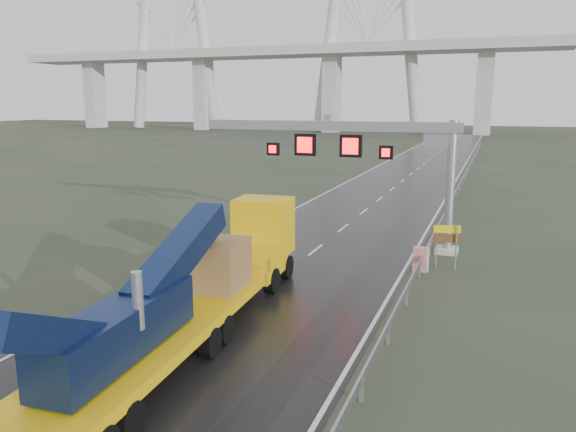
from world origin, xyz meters
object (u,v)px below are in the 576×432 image
at_px(heavy_haul_truck, 200,284).
at_px(exit_sign_pair, 447,238).
at_px(striped_barrier, 421,259).
at_px(sign_gantry, 363,148).

bearing_deg(heavy_haul_truck, exit_sign_pair, 51.67).
bearing_deg(striped_barrier, sign_gantry, 137.96).
relative_size(sign_gantry, heavy_haul_truck, 0.77).
bearing_deg(sign_gantry, striped_barrier, -45.48).
height_order(sign_gantry, exit_sign_pair, sign_gantry).
bearing_deg(striped_barrier, heavy_haul_truck, -119.36).
relative_size(exit_sign_pair, striped_barrier, 1.86).
xyz_separation_m(heavy_haul_truck, striped_barrier, (6.50, 10.08, -1.14)).
height_order(heavy_haul_truck, striped_barrier, heavy_haul_truck).
height_order(sign_gantry, striped_barrier, sign_gantry).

